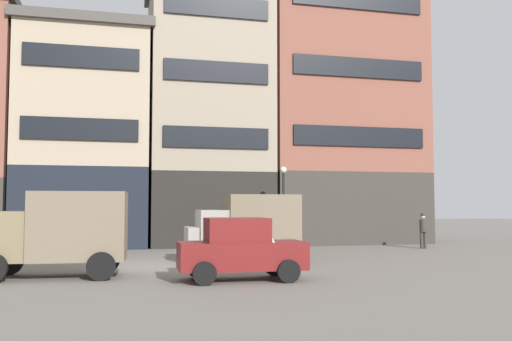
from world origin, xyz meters
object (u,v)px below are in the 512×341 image
Objects in this scene: delivery_truck_near at (246,225)px; pedestrian_officer at (423,229)px; delivery_truck_far at (60,231)px; streetlamp_curbside at (283,196)px; sedan_dark at (240,249)px.

delivery_truck_near is 11.10m from pedestrian_officer.
streetlamp_curbside is (9.66, 8.38, 1.25)m from delivery_truck_far.
pedestrian_officer is at bearing 39.35° from sedan_dark.
delivery_truck_near is 0.98× the size of delivery_truck_far.
delivery_truck_far is 18.48m from pedestrian_officer.
pedestrian_officer is 0.44× the size of streetlamp_curbside.
delivery_truck_far is at bearing -139.08° from streetlamp_curbside.
streetlamp_curbside reaches higher than delivery_truck_near.
delivery_truck_far reaches higher than sedan_dark.
sedan_dark is (-1.37, -5.24, -0.51)m from delivery_truck_near.
pedestrian_officer is (16.85, 7.57, -0.44)m from delivery_truck_far.
delivery_truck_near is 1.06× the size of streetlamp_curbside.
sedan_dark is (5.25, -1.94, -0.51)m from delivery_truck_far.
delivery_truck_far is (-6.62, -3.30, 0.00)m from delivery_truck_near.
delivery_truck_far is at bearing -155.80° from pedestrian_officer.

